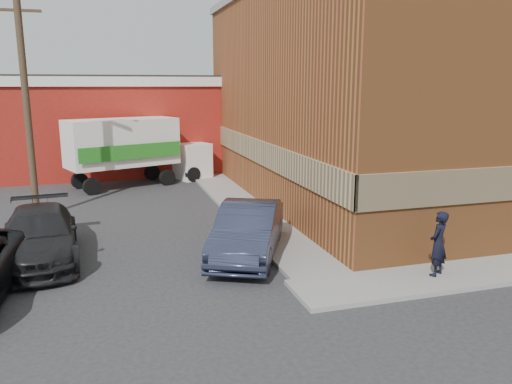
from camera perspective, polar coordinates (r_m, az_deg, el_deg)
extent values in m
plane|color=#28282B|center=(13.40, 5.26, -10.21)|extent=(90.00, 90.00, 0.00)
cube|color=#9B5428|center=(24.36, 16.44, 10.29)|extent=(14.00, 18.00, 9.00)
cube|color=tan|center=(21.56, 0.10, 4.73)|extent=(0.08, 18.16, 1.00)
cube|color=gray|center=(21.74, -2.08, -1.22)|extent=(1.80, 18.00, 0.12)
cube|color=maroon|center=(31.61, -19.07, 6.81)|extent=(16.00, 8.00, 5.00)
cube|color=silver|center=(31.50, -19.42, 11.79)|extent=(16.30, 8.30, 0.50)
cube|color=black|center=(31.51, -19.46, 12.33)|extent=(16.00, 8.00, 0.10)
cylinder|color=#503B28|center=(20.68, -24.78, 9.44)|extent=(0.26, 0.26, 9.00)
cube|color=#503B28|center=(20.83, -25.60, 18.23)|extent=(1.60, 0.10, 0.10)
imported|color=black|center=(14.04, 20.11, -5.55)|extent=(0.76, 0.70, 1.75)
imported|color=#2D334C|center=(15.03, -0.92, -4.43)|extent=(3.55, 5.11, 1.60)
imported|color=black|center=(16.03, -23.52, -4.57)|extent=(2.53, 5.36, 1.51)
cube|color=white|center=(25.90, -15.06, 5.51)|extent=(5.76, 3.86, 2.32)
cube|color=#268222|center=(24.95, -14.08, 4.50)|extent=(4.86, 1.81, 0.71)
cube|color=white|center=(27.53, -8.19, 3.46)|extent=(2.19, 2.40, 1.96)
cylinder|color=black|center=(24.68, -18.26, 0.60)|extent=(0.85, 0.53, 0.80)
cylinder|color=black|center=(26.35, -19.52, 1.21)|extent=(0.85, 0.53, 0.80)
cylinder|color=black|center=(26.16, -10.12, 1.65)|extent=(0.85, 0.53, 0.80)
cylinder|color=black|center=(27.74, -11.79, 2.18)|extent=(0.85, 0.53, 0.80)
cylinder|color=black|center=(26.86, -7.23, 2.02)|extent=(0.85, 0.53, 0.80)
cylinder|color=black|center=(28.40, -9.02, 2.52)|extent=(0.85, 0.53, 0.80)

